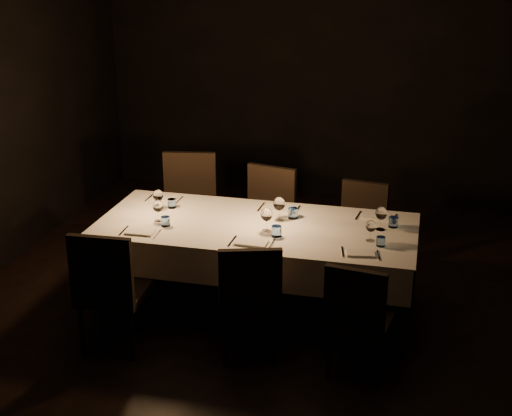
% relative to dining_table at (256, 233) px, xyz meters
% --- Properties ---
extents(room, '(5.01, 6.01, 3.01)m').
position_rel_dining_table_xyz_m(room, '(0.00, 0.00, 0.81)').
color(room, black).
rests_on(room, ground).
extents(dining_table, '(2.52, 1.12, 0.76)m').
position_rel_dining_table_xyz_m(dining_table, '(0.00, 0.00, 0.00)').
color(dining_table, black).
rests_on(dining_table, ground).
extents(chair_near_left, '(0.48, 0.48, 0.97)m').
position_rel_dining_table_xyz_m(chair_near_left, '(-0.88, -0.86, -0.16)').
color(chair_near_left, black).
rests_on(chair_near_left, ground).
extents(place_setting_near_left, '(0.32, 0.40, 0.18)m').
position_rel_dining_table_xyz_m(place_setting_near_left, '(-0.77, -0.22, 0.14)').
color(place_setting_near_left, silver).
rests_on(place_setting_near_left, dining_table).
extents(chair_near_center, '(0.55, 0.55, 0.91)m').
position_rel_dining_table_xyz_m(chair_near_center, '(0.13, -0.72, -0.18)').
color(chair_near_center, black).
rests_on(chair_near_center, ground).
extents(place_setting_near_center, '(0.35, 0.41, 0.19)m').
position_rel_dining_table_xyz_m(place_setting_near_center, '(0.12, -0.22, 0.15)').
color(place_setting_near_center, silver).
rests_on(place_setting_near_center, dining_table).
extents(chair_near_right, '(0.48, 0.48, 0.87)m').
position_rel_dining_table_xyz_m(chair_near_right, '(0.90, -0.78, -0.20)').
color(chair_near_right, black).
rests_on(chair_near_right, ground).
extents(place_setting_near_right, '(0.31, 0.39, 0.17)m').
position_rel_dining_table_xyz_m(place_setting_near_right, '(0.92, -0.22, 0.14)').
color(place_setting_near_right, silver).
rests_on(place_setting_near_right, dining_table).
extents(chair_far_left, '(0.58, 0.58, 1.03)m').
position_rel_dining_table_xyz_m(chair_far_left, '(-0.85, 0.83, -0.13)').
color(chair_far_left, black).
rests_on(chair_far_left, ground).
extents(place_setting_far_left, '(0.32, 0.40, 0.18)m').
position_rel_dining_table_xyz_m(place_setting_far_left, '(-0.86, 0.22, 0.14)').
color(place_setting_far_left, silver).
rests_on(place_setting_far_left, dining_table).
extents(chair_far_center, '(0.56, 0.56, 0.97)m').
position_rel_dining_table_xyz_m(chair_far_center, '(-0.09, 0.77, -0.15)').
color(chair_far_center, black).
rests_on(chair_far_center, ground).
extents(place_setting_far_center, '(0.36, 0.42, 0.20)m').
position_rel_dining_table_xyz_m(place_setting_far_center, '(0.17, 0.22, 0.15)').
color(place_setting_far_center, silver).
rests_on(place_setting_far_center, dining_table).
extents(chair_far_right, '(0.48, 0.48, 0.87)m').
position_rel_dining_table_xyz_m(chair_far_right, '(0.75, 0.85, -0.20)').
color(chair_far_right, black).
rests_on(chair_far_right, ground).
extents(place_setting_far_right, '(0.35, 0.41, 0.19)m').
position_rel_dining_table_xyz_m(place_setting_far_right, '(0.97, 0.22, 0.15)').
color(place_setting_far_right, silver).
rests_on(place_setting_far_right, dining_table).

